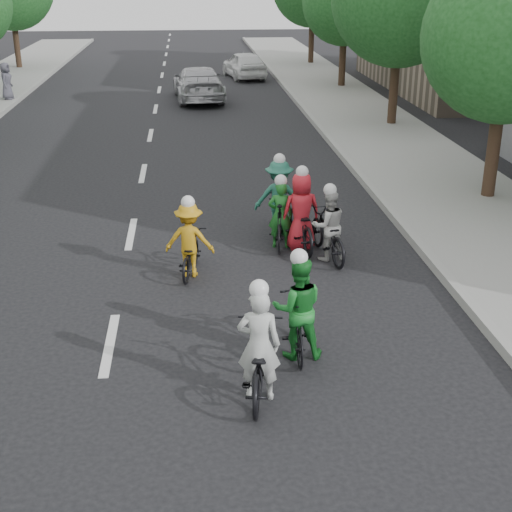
{
  "coord_description": "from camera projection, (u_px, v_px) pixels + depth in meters",
  "views": [
    {
      "loc": [
        1.36,
        -9.98,
        5.49
      ],
      "look_at": [
        2.4,
        1.0,
        1.0
      ],
      "focal_mm": 50.0,
      "sensor_mm": 36.0,
      "label": 1
    }
  ],
  "objects": [
    {
      "name": "bldg_se",
      "position": [
        500.0,
        1.0,
        33.18
      ],
      "size": [
        10.0,
        14.0,
        8.0
      ],
      "primitive_type": "cube",
      "color": "gray",
      "rests_on": "ground"
    },
    {
      "name": "cyclist_5",
      "position": [
        258.0,
        358.0,
        9.66
      ],
      "size": [
        0.91,
        1.88,
        1.76
      ],
      "rotation": [
        0.0,
        0.0,
        2.98
      ],
      "color": "black",
      "rests_on": "ground"
    },
    {
      "name": "cyclist_3",
      "position": [
        190.0,
        246.0,
        13.48
      ],
      "size": [
        1.01,
        1.59,
        1.59
      ],
      "rotation": [
        0.0,
        0.0,
        2.96
      ],
      "color": "black",
      "rests_on": "ground"
    },
    {
      "name": "cyclist_2",
      "position": [
        279.0,
        202.0,
        15.58
      ],
      "size": [
        1.14,
        1.5,
        1.81
      ],
      "rotation": [
        0.0,
        0.0,
        3.02
      ],
      "color": "black",
      "rests_on": "ground"
    },
    {
      "name": "follow_car_trail",
      "position": [
        244.0,
        65.0,
        37.53
      ],
      "size": [
        2.34,
        4.32,
        1.4
      ],
      "primitive_type": "imported",
      "rotation": [
        0.0,
        0.0,
        3.32
      ],
      "color": "white",
      "rests_on": "ground"
    },
    {
      "name": "spectator_2",
      "position": [
        6.0,
        81.0,
        30.64
      ],
      "size": [
        0.57,
        0.81,
        1.55
      ],
      "primitive_type": "imported",
      "rotation": [
        0.0,
        0.0,
        1.46
      ],
      "color": "#4C4A57",
      "rests_on": "sidewalk_left"
    },
    {
      "name": "cyclist_6",
      "position": [
        328.0,
        231.0,
        14.27
      ],
      "size": [
        0.94,
        1.96,
        1.58
      ],
      "rotation": [
        0.0,
        0.0,
        3.3
      ],
      "color": "black",
      "rests_on": "ground"
    },
    {
      "name": "tree_r_0",
      "position": [
        508.0,
        37.0,
        16.52
      ],
      "size": [
        4.0,
        4.0,
        5.97
      ],
      "color": "black",
      "rests_on": "ground"
    },
    {
      "name": "cyclist_4",
      "position": [
        300.0,
        219.0,
        14.8
      ],
      "size": [
        0.85,
        1.96,
        1.78
      ],
      "rotation": [
        0.0,
        0.0,
        3.24
      ],
      "color": "black",
      "rests_on": "ground"
    },
    {
      "name": "sidewalk_right",
      "position": [
        416.0,
        164.0,
        21.05
      ],
      "size": [
        4.0,
        80.0,
        0.15
      ],
      "primitive_type": "cube",
      "color": "gray",
      "rests_on": "ground"
    },
    {
      "name": "tree_r_2",
      "position": [
        345.0,
        2.0,
        33.12
      ],
      "size": [
        4.0,
        4.0,
        5.97
      ],
      "color": "black",
      "rests_on": "ground"
    },
    {
      "name": "ground",
      "position": [
        110.0,
        344.0,
        11.16
      ],
      "size": [
        120.0,
        120.0,
        0.0
      ],
      "primitive_type": "plane",
      "color": "black",
      "rests_on": "ground"
    },
    {
      "name": "cyclist_0",
      "position": [
        297.0,
        315.0,
        10.64
      ],
      "size": [
        0.79,
        1.59,
        1.74
      ],
      "rotation": [
        0.0,
        0.0,
        3.11
      ],
      "color": "black",
      "rests_on": "ground"
    },
    {
      "name": "follow_car_lead",
      "position": [
        199.0,
        83.0,
        31.28
      ],
      "size": [
        2.39,
        5.16,
        1.46
      ],
      "primitive_type": "imported",
      "rotation": [
        0.0,
        0.0,
        3.21
      ],
      "color": "#AEAEB3",
      "rests_on": "ground"
    },
    {
      "name": "curb_right",
      "position": [
        351.0,
        165.0,
        20.87
      ],
      "size": [
        0.18,
        80.0,
        0.18
      ],
      "primitive_type": "cube",
      "color": "#999993",
      "rests_on": "ground"
    },
    {
      "name": "cyclist_1",
      "position": [
        280.0,
        220.0,
        14.91
      ],
      "size": [
        0.7,
        1.7,
        1.57
      ],
      "rotation": [
        0.0,
        0.0,
        3.0
      ],
      "color": "black",
      "rests_on": "ground"
    }
  ]
}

